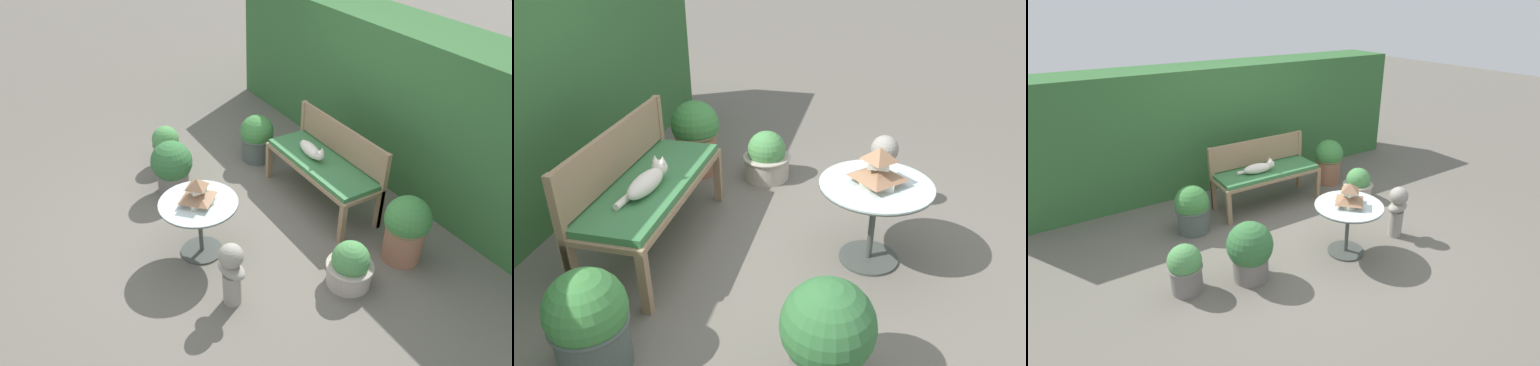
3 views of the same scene
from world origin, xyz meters
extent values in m
plane|color=#666056|center=(0.00, 0.00, 0.00)|extent=(30.00, 30.00, 0.00)
cube|color=#336633|center=(0.00, 2.35, 0.92)|extent=(6.40, 0.89, 1.85)
cube|color=#937556|center=(-0.61, 0.78, 0.22)|extent=(0.06, 0.06, 0.45)
cube|color=#937556|center=(0.85, 0.78, 0.22)|extent=(0.06, 0.06, 0.45)
cube|color=#937556|center=(-0.61, 1.27, 0.22)|extent=(0.06, 0.06, 0.45)
cube|color=#937556|center=(0.85, 1.27, 0.22)|extent=(0.06, 0.06, 0.45)
cube|color=#937556|center=(0.12, 1.02, 0.47)|extent=(1.52, 0.55, 0.04)
cube|color=#387542|center=(0.12, 1.02, 0.51)|extent=(1.46, 0.51, 0.05)
cube|color=#937556|center=(-0.61, 1.28, 0.46)|extent=(0.06, 0.06, 0.92)
cube|color=#937556|center=(0.85, 1.28, 0.46)|extent=(0.06, 0.06, 0.92)
cube|color=#937556|center=(0.12, 1.28, 0.74)|extent=(1.46, 0.04, 0.37)
ellipsoid|color=silver|center=(-0.05, 0.98, 0.61)|extent=(0.42, 0.18, 0.14)
sphere|color=silver|center=(0.15, 0.96, 0.64)|extent=(0.11, 0.11, 0.11)
cone|color=silver|center=(0.15, 0.99, 0.71)|extent=(0.04, 0.04, 0.05)
cone|color=silver|center=(0.14, 0.93, 0.71)|extent=(0.04, 0.04, 0.05)
cylinder|color=silver|center=(-0.21, 1.06, 0.56)|extent=(0.23, 0.07, 0.05)
cylinder|color=#424742|center=(0.26, -0.56, 0.01)|extent=(0.43, 0.43, 0.02)
cylinder|color=#424742|center=(0.26, -0.56, 0.30)|extent=(0.04, 0.04, 0.61)
cylinder|color=silver|center=(0.26, -0.56, 0.62)|extent=(0.78, 0.78, 0.01)
torus|color=#424742|center=(0.26, -0.56, 0.60)|extent=(0.78, 0.78, 0.02)
cube|color=silver|center=(0.26, -0.56, 0.65)|extent=(0.23, 0.23, 0.05)
pyramid|color=#936B4C|center=(0.26, -0.56, 0.71)|extent=(0.30, 0.30, 0.08)
cube|color=silver|center=(0.26, -0.56, 0.78)|extent=(0.14, 0.14, 0.05)
pyramid|color=#936B4C|center=(0.26, -0.56, 0.84)|extent=(0.19, 0.19, 0.09)
cylinder|color=gray|center=(1.03, -0.60, 0.17)|extent=(0.17, 0.17, 0.34)
ellipsoid|color=gray|center=(1.03, -0.60, 0.40)|extent=(0.34, 0.24, 0.12)
sphere|color=gray|center=(1.03, -0.60, 0.55)|extent=(0.23, 0.23, 0.23)
cylinder|color=#9E664C|center=(1.35, 1.15, 0.21)|extent=(0.38, 0.38, 0.41)
torus|color=#9E664C|center=(1.35, 1.15, 0.40)|extent=(0.42, 0.42, 0.03)
sphere|color=#3D7F3D|center=(1.35, 1.15, 0.49)|extent=(0.45, 0.45, 0.45)
cylinder|color=#ADA393|center=(1.37, 0.46, 0.11)|extent=(0.42, 0.42, 0.23)
torus|color=#ADA393|center=(1.37, 0.46, 0.22)|extent=(0.46, 0.46, 0.03)
sphere|color=#4C8E4C|center=(1.37, 0.46, 0.29)|extent=(0.36, 0.36, 0.36)
cylinder|color=#4C5651|center=(-1.07, 0.87, 0.17)|extent=(0.40, 0.40, 0.33)
torus|color=#4C5651|center=(-1.07, 0.87, 0.32)|extent=(0.43, 0.43, 0.03)
sphere|color=#3D7F3D|center=(-1.07, 0.87, 0.41)|extent=(0.44, 0.44, 0.44)
cylinder|color=slate|center=(-0.91, -0.38, 0.16)|extent=(0.38, 0.38, 0.33)
torus|color=slate|center=(-0.91, -0.38, 0.31)|extent=(0.41, 0.41, 0.03)
sphere|color=#336B38|center=(-0.91, -0.38, 0.41)|extent=(0.49, 0.49, 0.49)
cylinder|color=slate|center=(-1.56, -0.21, 0.15)|extent=(0.32, 0.32, 0.29)
torus|color=slate|center=(-1.56, -0.21, 0.28)|extent=(0.35, 0.35, 0.03)
sphere|color=#4C8E4C|center=(-1.56, -0.21, 0.36)|extent=(0.35, 0.35, 0.35)
camera|label=1|loc=(3.92, -2.02, 3.44)|focal=35.00mm
camera|label=2|loc=(-2.79, -0.50, 2.21)|focal=35.00mm
camera|label=3|loc=(-2.52, -3.51, 2.69)|focal=28.00mm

